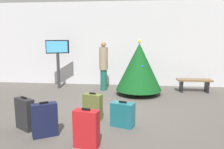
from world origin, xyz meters
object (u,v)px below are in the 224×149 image
at_px(suitcase_1, 123,115).
at_px(suitcase_2, 25,114).
at_px(suitcase_0, 93,107).
at_px(waiting_bench, 194,83).
at_px(traveller_0, 104,65).
at_px(holiday_tree, 139,67).
at_px(suitcase_3, 45,120).
at_px(suitcase_4, 86,129).
at_px(flight_info_kiosk, 58,55).

relative_size(suitcase_1, suitcase_2, 0.80).
distance_m(suitcase_0, suitcase_1, 0.85).
bearing_deg(suitcase_0, waiting_bench, 44.79).
xyz_separation_m(traveller_0, suitcase_0, (0.18, -3.08, -0.66)).
height_order(holiday_tree, suitcase_2, holiday_tree).
relative_size(traveller_0, suitcase_2, 2.50).
bearing_deg(suitcase_0, suitcase_3, -126.56).
distance_m(holiday_tree, traveller_0, 1.42).
height_order(holiday_tree, suitcase_1, holiday_tree).
bearing_deg(suitcase_1, suitcase_4, -119.97).
height_order(flight_info_kiosk, suitcase_2, flight_info_kiosk).
xyz_separation_m(waiting_bench, traveller_0, (-3.36, -0.07, 0.63)).
height_order(holiday_tree, traveller_0, holiday_tree).
xyz_separation_m(holiday_tree, suitcase_0, (-1.14, -2.57, -0.67)).
height_order(traveller_0, suitcase_0, traveller_0).
bearing_deg(traveller_0, suitcase_0, -86.68).
bearing_deg(suitcase_4, suitcase_2, 156.82).
bearing_deg(suitcase_0, suitcase_4, -83.52).
bearing_deg(suitcase_2, suitcase_0, 29.10).
height_order(holiday_tree, suitcase_0, holiday_tree).
height_order(suitcase_1, suitcase_2, suitcase_2).
bearing_deg(flight_info_kiosk, suitcase_4, -64.99).
bearing_deg(suitcase_3, suitcase_1, 24.14).
bearing_deg(waiting_bench, holiday_tree, -163.82).
xyz_separation_m(suitcase_1, suitcase_4, (-0.60, -1.04, 0.08)).
height_order(traveller_0, suitcase_2, traveller_0).
bearing_deg(waiting_bench, suitcase_1, -124.49).
xyz_separation_m(holiday_tree, waiting_bench, (2.04, 0.59, -0.64)).
xyz_separation_m(suitcase_0, suitcase_2, (-1.36, -0.76, 0.03)).
bearing_deg(suitcase_3, flight_info_kiosk, 105.92).
relative_size(flight_info_kiosk, waiting_bench, 1.55).
relative_size(holiday_tree, suitcase_3, 2.64).
bearing_deg(suitcase_1, suitcase_3, -155.86).
relative_size(suitcase_0, suitcase_2, 0.92).
bearing_deg(suitcase_2, waiting_bench, 40.77).
xyz_separation_m(flight_info_kiosk, traveller_0, (1.83, -0.15, -0.35)).
height_order(waiting_bench, suitcase_3, suitcase_3).
bearing_deg(flight_info_kiosk, suitcase_1, -52.44).
relative_size(traveller_0, suitcase_0, 2.72).
xyz_separation_m(suitcase_2, suitcase_4, (1.52, -0.65, 0.00)).
height_order(waiting_bench, suitcase_2, suitcase_2).
distance_m(traveller_0, suitcase_4, 4.55).
relative_size(holiday_tree, waiting_bench, 1.57).
bearing_deg(suitcase_2, traveller_0, 72.92).
xyz_separation_m(holiday_tree, suitcase_3, (-1.93, -3.62, -0.65)).
relative_size(flight_info_kiosk, suitcase_1, 3.21).
distance_m(holiday_tree, suitcase_0, 2.89).
xyz_separation_m(suitcase_0, suitcase_1, (0.76, -0.36, -0.04)).
relative_size(flight_info_kiosk, suitcase_2, 2.58).
distance_m(suitcase_0, suitcase_2, 1.56).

